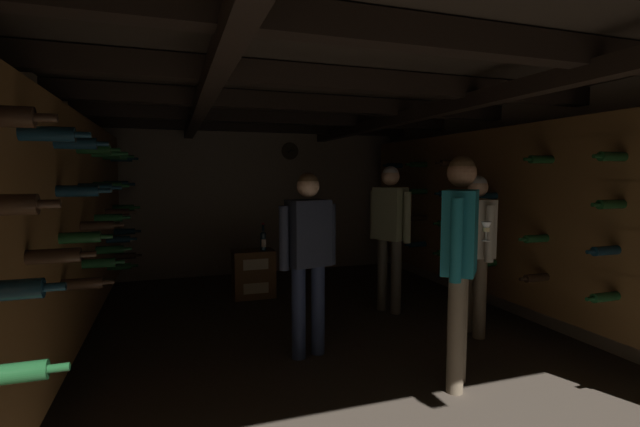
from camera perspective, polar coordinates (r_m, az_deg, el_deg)
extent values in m
plane|color=#473D33|center=(4.21, 0.73, -16.63)|extent=(8.40, 8.40, 0.00)
cube|color=gray|center=(7.05, -8.00, 1.89)|extent=(4.72, 0.06, 2.35)
cube|color=gray|center=(3.85, -34.07, -1.47)|extent=(0.06, 6.40, 2.35)
cube|color=gray|center=(5.19, 25.80, 0.34)|extent=(0.06, 6.40, 2.35)
cube|color=black|center=(4.00, 0.76, 16.95)|extent=(4.72, 6.52, 0.06)
cube|color=black|center=(2.50, 14.65, 21.33)|extent=(4.60, 0.14, 0.16)
cube|color=black|center=(3.46, 3.98, 16.79)|extent=(4.60, 0.14, 0.16)
cube|color=black|center=(4.50, -1.68, 14.05)|extent=(4.60, 0.14, 0.16)
cube|color=black|center=(5.57, -5.12, 12.29)|extent=(4.60, 0.14, 0.16)
cube|color=black|center=(6.66, -7.42, 11.07)|extent=(4.60, 0.14, 0.16)
cube|color=black|center=(3.75, -14.81, 14.02)|extent=(0.12, 6.40, 0.12)
cube|color=black|center=(4.41, 13.88, 12.66)|extent=(0.12, 6.40, 0.12)
cylinder|color=white|center=(7.12, -3.93, 8.04)|extent=(0.25, 0.02, 0.25)
cylinder|color=#2D2314|center=(7.11, -3.91, 8.05)|extent=(0.27, 0.01, 0.27)
cube|color=black|center=(7.10, -3.90, 8.05)|extent=(0.07, 0.01, 0.07)
cube|color=black|center=(7.10, -3.90, 8.05)|extent=(0.14, 0.01, 0.02)
cube|color=brown|center=(3.95, -30.83, -1.54)|extent=(0.32, 5.50, 1.80)
cylinder|color=#143819|center=(5.35, -24.68, -6.26)|extent=(0.28, 0.07, 0.07)
cylinder|color=#143819|center=(5.33, -22.80, -6.23)|extent=(0.07, 0.03, 0.03)
cylinder|color=black|center=(6.00, -24.01, -5.04)|extent=(0.28, 0.07, 0.07)
cylinder|color=black|center=(5.99, -22.34, -5.01)|extent=(0.07, 0.03, 0.03)
cylinder|color=#194723|center=(2.00, -35.75, -16.53)|extent=(0.28, 0.07, 0.07)
cylinder|color=#194723|center=(1.95, -30.62, -16.76)|extent=(0.07, 0.03, 0.03)
cylinder|color=black|center=(3.27, -28.67, -7.99)|extent=(0.28, 0.07, 0.07)
cylinder|color=black|center=(3.25, -25.60, -7.97)|extent=(0.07, 0.03, 0.03)
cylinder|color=#194723|center=(3.96, -26.90, -5.76)|extent=(0.28, 0.07, 0.07)
cylinder|color=#194723|center=(3.93, -24.37, -5.72)|extent=(0.07, 0.03, 0.03)
cylinder|color=#194723|center=(4.61, -25.72, -4.25)|extent=(0.28, 0.07, 0.07)
cylinder|color=#194723|center=(4.59, -23.55, -4.21)|extent=(0.07, 0.03, 0.03)
cylinder|color=#0F2838|center=(5.30, -24.80, -3.08)|extent=(0.28, 0.07, 0.07)
cylinder|color=#0F2838|center=(5.28, -22.91, -3.03)|extent=(0.07, 0.03, 0.03)
cylinder|color=#0F2838|center=(5.99, -24.09, -2.17)|extent=(0.28, 0.07, 0.07)
cylinder|color=#0F2838|center=(5.97, -22.42, -2.13)|extent=(0.07, 0.03, 0.03)
cylinder|color=#0F2838|center=(1.87, -31.01, -8.12)|extent=(0.07, 0.03, 0.03)
cylinder|color=black|center=(2.57, -31.54, -4.72)|extent=(0.28, 0.07, 0.07)
cylinder|color=black|center=(2.54, -27.67, -4.67)|extent=(0.07, 0.03, 0.03)
cylinder|color=#143819|center=(3.23, -28.87, -2.76)|extent=(0.28, 0.07, 0.07)
cylinder|color=#143819|center=(3.21, -25.78, -2.70)|extent=(0.07, 0.03, 0.03)
cylinder|color=black|center=(3.92, -27.07, -1.43)|extent=(0.28, 0.07, 0.07)
cylinder|color=black|center=(3.90, -24.52, -1.37)|extent=(0.07, 0.03, 0.03)
cylinder|color=#194723|center=(4.58, -25.85, -0.53)|extent=(0.28, 0.07, 0.07)
cylinder|color=#194723|center=(4.56, -23.67, -0.47)|extent=(0.07, 0.03, 0.03)
cylinder|color=black|center=(5.25, -24.93, 0.15)|extent=(0.28, 0.07, 0.07)
cylinder|color=black|center=(5.24, -23.03, 0.20)|extent=(0.07, 0.03, 0.03)
cylinder|color=#143819|center=(5.94, -24.21, 0.68)|extent=(0.28, 0.07, 0.07)
cylinder|color=#143819|center=(5.92, -22.53, 0.73)|extent=(0.07, 0.03, 0.03)
cylinder|color=black|center=(1.82, -31.52, 1.06)|extent=(0.07, 0.03, 0.03)
cylinder|color=#0F2838|center=(3.20, -29.13, 2.55)|extent=(0.28, 0.07, 0.07)
cylinder|color=#0F2838|center=(3.17, -26.01, 2.66)|extent=(0.07, 0.03, 0.03)
cylinder|color=#0F2838|center=(3.89, -27.27, 2.95)|extent=(0.28, 0.07, 0.07)
cylinder|color=#0F2838|center=(3.86, -24.70, 3.04)|extent=(0.07, 0.03, 0.03)
cylinder|color=#194723|center=(4.56, -25.99, 3.22)|extent=(0.28, 0.07, 0.07)
cylinder|color=#194723|center=(4.55, -23.80, 3.30)|extent=(0.07, 0.03, 0.03)
cylinder|color=#0F2838|center=(5.26, -25.02, 3.43)|extent=(0.28, 0.07, 0.07)
cylinder|color=#0F2838|center=(5.25, -23.12, 3.49)|extent=(0.07, 0.03, 0.03)
cylinder|color=black|center=(1.84, -31.84, 10.45)|extent=(0.07, 0.03, 0.03)
cylinder|color=#0F2838|center=(2.55, -32.17, 8.71)|extent=(0.28, 0.07, 0.07)
cylinder|color=#0F2838|center=(2.51, -28.24, 8.94)|extent=(0.07, 0.03, 0.03)
cylinder|color=#0F2838|center=(3.21, -29.34, 7.91)|extent=(0.28, 0.07, 0.07)
cylinder|color=#0F2838|center=(3.18, -26.21, 8.07)|extent=(0.07, 0.03, 0.03)
cylinder|color=#143819|center=(3.90, -27.44, 7.36)|extent=(0.28, 0.07, 0.07)
cylinder|color=#143819|center=(3.87, -24.86, 7.48)|extent=(0.07, 0.03, 0.03)
cylinder|color=#194723|center=(4.56, -26.14, 6.98)|extent=(0.28, 0.07, 0.07)
cylinder|color=#194723|center=(4.55, -23.94, 7.08)|extent=(0.07, 0.03, 0.03)
cylinder|color=#194723|center=(5.26, -25.15, 6.69)|extent=(0.28, 0.07, 0.07)
cylinder|color=#194723|center=(5.25, -23.24, 6.77)|extent=(0.07, 0.03, 0.03)
cylinder|color=#0F2838|center=(5.93, -24.42, 6.48)|extent=(0.28, 0.07, 0.07)
cylinder|color=#0F2838|center=(5.91, -22.72, 6.54)|extent=(0.07, 0.03, 0.03)
cube|color=brown|center=(4.07, -28.23, -12.05)|extent=(0.02, 5.50, 0.02)
cube|color=brown|center=(3.99, -28.41, -7.92)|extent=(0.02, 5.50, 0.02)
cube|color=brown|center=(3.94, -28.59, -3.66)|extent=(0.02, 5.50, 0.02)
cube|color=brown|center=(3.91, -28.78, 0.69)|extent=(0.02, 5.50, 0.02)
cube|color=brown|center=(3.90, -28.96, 5.09)|extent=(0.02, 5.50, 0.02)
cube|color=brown|center=(3.92, -29.15, 9.48)|extent=(0.02, 5.50, 0.02)
cube|color=brown|center=(5.17, 23.12, 0.14)|extent=(0.32, 5.50, 1.80)
cylinder|color=#194723|center=(4.13, 33.06, -9.00)|extent=(0.28, 0.07, 0.07)
cylinder|color=#194723|center=(4.00, 31.48, -9.37)|extent=(0.07, 0.03, 0.03)
cylinder|color=black|center=(4.57, 26.33, -7.42)|extent=(0.28, 0.07, 0.07)
cylinder|color=black|center=(4.45, 24.72, -7.69)|extent=(0.07, 0.03, 0.03)
cylinder|color=#143819|center=(5.07, 20.76, -6.03)|extent=(0.28, 0.07, 0.07)
cylinder|color=#143819|center=(4.96, 19.19, -6.22)|extent=(0.07, 0.03, 0.03)
cylinder|color=#194723|center=(5.62, 16.20, -4.85)|extent=(0.28, 0.07, 0.07)
cylinder|color=#194723|center=(5.52, 14.71, -4.98)|extent=(0.07, 0.03, 0.03)
cylinder|color=#0F2838|center=(6.17, 12.64, -3.89)|extent=(0.28, 0.07, 0.07)
cylinder|color=#0F2838|center=(6.09, 11.22, -4.00)|extent=(0.07, 0.03, 0.03)
cylinder|color=#0F2838|center=(6.77, 9.59, -3.07)|extent=(0.28, 0.07, 0.07)
cylinder|color=#0F2838|center=(6.69, 8.27, -3.15)|extent=(0.07, 0.03, 0.03)
cylinder|color=#0F2838|center=(4.07, 33.11, -4.03)|extent=(0.28, 0.07, 0.07)
cylinder|color=#0F2838|center=(3.94, 31.53, -4.23)|extent=(0.07, 0.03, 0.03)
cylinder|color=#194723|center=(4.52, 26.29, -2.91)|extent=(0.28, 0.07, 0.07)
cylinder|color=#194723|center=(4.40, 24.68, -3.05)|extent=(0.07, 0.03, 0.03)
cylinder|color=black|center=(5.01, 20.89, -1.99)|extent=(0.28, 0.07, 0.07)
cylinder|color=black|center=(4.91, 19.31, -2.09)|extent=(0.07, 0.03, 0.03)
cylinder|color=#143819|center=(5.57, 16.26, -1.19)|extent=(0.28, 0.07, 0.07)
cylinder|color=#143819|center=(5.48, 14.76, -1.26)|extent=(0.07, 0.03, 0.03)
cylinder|color=black|center=(6.13, 12.72, -0.57)|extent=(0.28, 0.07, 0.07)
cylinder|color=black|center=(6.04, 11.30, -0.63)|extent=(0.07, 0.03, 0.03)
cylinder|color=black|center=(6.73, 9.63, -0.03)|extent=(0.28, 0.07, 0.07)
cylinder|color=black|center=(6.65, 8.30, -0.07)|extent=(0.07, 0.03, 0.03)
cylinder|color=#143819|center=(4.02, 33.61, 1.01)|extent=(0.28, 0.07, 0.07)
cylinder|color=#143819|center=(3.89, 32.03, 0.97)|extent=(0.07, 0.03, 0.03)
cylinder|color=#0F2838|center=(5.00, 20.88, 2.13)|extent=(0.28, 0.07, 0.07)
cylinder|color=#0F2838|center=(4.89, 19.29, 2.12)|extent=(0.07, 0.03, 0.03)
cylinder|color=#0F2838|center=(5.54, 16.45, 2.50)|extent=(0.28, 0.07, 0.07)
cylinder|color=#0F2838|center=(5.44, 14.93, 2.50)|extent=(0.07, 0.03, 0.03)
cylinder|color=#194723|center=(6.11, 12.76, 2.80)|extent=(0.28, 0.07, 0.07)
cylinder|color=#194723|center=(6.02, 11.33, 2.79)|extent=(0.07, 0.03, 0.03)
cylinder|color=#143819|center=(6.72, 9.63, 3.04)|extent=(0.28, 0.07, 0.07)
cylinder|color=#143819|center=(6.64, 8.30, 3.03)|extent=(0.07, 0.03, 0.03)
cylinder|color=#143819|center=(4.03, 33.72, 6.13)|extent=(0.28, 0.07, 0.07)
cylinder|color=#143819|center=(3.89, 32.14, 6.28)|extent=(0.07, 0.03, 0.03)
cylinder|color=#143819|center=(4.47, 26.82, 6.24)|extent=(0.28, 0.07, 0.07)
cylinder|color=#143819|center=(4.35, 25.19, 6.35)|extent=(0.07, 0.03, 0.03)
cylinder|color=black|center=(5.53, 16.56, 6.23)|extent=(0.28, 0.07, 0.07)
cylinder|color=black|center=(5.43, 15.04, 6.29)|extent=(0.07, 0.03, 0.03)
cylinder|color=#143819|center=(6.12, 12.73, 6.17)|extent=(0.28, 0.07, 0.07)
cylinder|color=#143819|center=(6.03, 11.30, 6.22)|extent=(0.07, 0.03, 0.03)
cylinder|color=#0F2838|center=(6.70, 9.75, 6.11)|extent=(0.28, 0.07, 0.07)
cylinder|color=#0F2838|center=(6.62, 8.41, 6.15)|extent=(0.07, 0.03, 0.03)
cube|color=brown|center=(5.18, 21.60, -7.86)|extent=(0.02, 5.50, 0.02)
cube|color=brown|center=(5.11, 21.73, -3.92)|extent=(0.02, 5.50, 0.02)
cube|color=brown|center=(5.07, 21.86, 0.10)|extent=(0.02, 5.50, 0.02)
cube|color=brown|center=(5.06, 21.99, 4.17)|extent=(0.02, 5.50, 0.02)
cube|color=brown|center=(5.07, 22.13, 8.24)|extent=(0.02, 5.50, 0.02)
cube|color=brown|center=(5.77, -8.55, -9.12)|extent=(0.52, 0.34, 0.30)
cube|color=beige|center=(5.60, -8.24, -9.54)|extent=(0.31, 0.01, 0.13)
cube|color=brown|center=(5.70, -8.59, -6.19)|extent=(0.52, 0.34, 0.30)
cube|color=beige|center=(5.54, -8.28, -6.53)|extent=(0.31, 0.01, 0.13)
cylinder|color=#0F2838|center=(5.62, -7.35, -3.66)|extent=(0.08, 0.08, 0.22)
cone|color=#0F2838|center=(5.60, -7.36, -2.39)|extent=(0.08, 0.08, 0.03)
cylinder|color=#0F2838|center=(5.59, -7.37, -1.83)|extent=(0.03, 0.03, 0.08)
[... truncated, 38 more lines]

